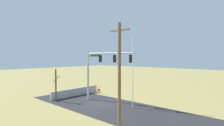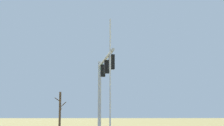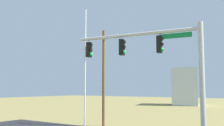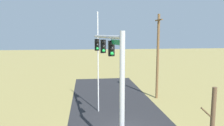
{
  "view_description": "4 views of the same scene",
  "coord_description": "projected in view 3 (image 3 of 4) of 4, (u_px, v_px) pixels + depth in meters",
  "views": [
    {
      "loc": [
        -16.27,
        15.52,
        6.0
      ],
      "look_at": [
        -1.53,
        -0.88,
        5.3
      ],
      "focal_mm": 28.19,
      "sensor_mm": 36.0,
      "label": 1
    },
    {
      "loc": [
        -23.51,
        -1.33,
        2.85
      ],
      "look_at": [
        -1.55,
        -1.69,
        6.12
      ],
      "focal_mm": 49.97,
      "sensor_mm": 36.0,
      "label": 2
    },
    {
      "loc": [
        6.72,
        -14.49,
        3.41
      ],
      "look_at": [
        -1.92,
        -1.87,
        4.88
      ],
      "focal_mm": 42.19,
      "sensor_mm": 36.0,
      "label": 3
    },
    {
      "loc": [
        13.68,
        -2.61,
        6.73
      ],
      "look_at": [
        -1.69,
        -0.66,
        4.62
      ],
      "focal_mm": 34.22,
      "sensor_mm": 36.0,
      "label": 4
    }
  ],
  "objects": [
    {
      "name": "signal_mast",
      "position": [
        160.0,
        61.0,
        14.61
      ],
      "size": [
        7.51,
        1.26,
        6.9
      ],
      "color": "#B2B5BA",
      "rests_on": "ground_plane"
    },
    {
      "name": "distant_building",
      "position": [
        185.0,
        87.0,
        53.84
      ],
      "size": [
        6.76,
        8.6,
        7.45
      ],
      "primitive_type": "cube",
      "rotation": [
        0.0,
        0.0,
        1.86
      ],
      "color": "silver",
      "rests_on": "ground_plane"
    },
    {
      "name": "flagpole",
      "position": [
        85.0,
        75.0,
        16.9
      ],
      "size": [
        0.1,
        0.1,
        8.57
      ],
      "primitive_type": "cylinder",
      "color": "silver",
      "rests_on": "ground_plane"
    },
    {
      "name": "utility_pole",
      "position": [
        104.0,
        76.0,
        23.94
      ],
      "size": [
        1.9,
        0.26,
        8.73
      ],
      "color": "brown",
      "rests_on": "ground_plane"
    }
  ]
}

